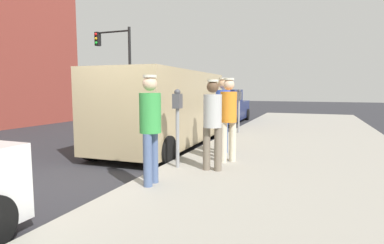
{
  "coord_description": "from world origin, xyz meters",
  "views": [
    {
      "loc": [
        3.77,
        -4.53,
        1.67
      ],
      "look_at": [
        1.65,
        0.88,
        1.05
      ],
      "focal_mm": 29.03,
      "sensor_mm": 36.0,
      "label": 1
    }
  ],
  "objects_px": {
    "parking_meter_far": "(239,103)",
    "parked_sedan_ahead": "(224,108)",
    "parking_meter_near": "(177,115)",
    "pedestrian_in_gray": "(212,119)",
    "pedestrian_in_green": "(150,122)",
    "pedestrian_in_orange": "(228,114)",
    "parked_van": "(165,107)",
    "pedestrian_in_blue": "(223,110)",
    "traffic_light_corner": "(117,57)"
  },
  "relations": [
    {
      "from": "parked_van",
      "to": "parked_sedan_ahead",
      "type": "bearing_deg",
      "value": 92.08
    },
    {
      "from": "parking_meter_far",
      "to": "parked_van",
      "type": "xyz_separation_m",
      "value": [
        -1.5,
        -2.73,
        -0.03
      ]
    },
    {
      "from": "pedestrian_in_green",
      "to": "pedestrian_in_blue",
      "type": "xyz_separation_m",
      "value": [
        0.4,
        2.75,
        0.03
      ]
    },
    {
      "from": "parking_meter_far",
      "to": "traffic_light_corner",
      "type": "bearing_deg",
      "value": 149.63
    },
    {
      "from": "parked_van",
      "to": "parked_sedan_ahead",
      "type": "relative_size",
      "value": 1.18
    },
    {
      "from": "parking_meter_far",
      "to": "traffic_light_corner",
      "type": "xyz_separation_m",
      "value": [
        -8.38,
        4.91,
        2.34
      ]
    },
    {
      "from": "parking_meter_far",
      "to": "parked_sedan_ahead",
      "type": "height_order",
      "value": "parking_meter_far"
    },
    {
      "from": "pedestrian_in_gray",
      "to": "parked_van",
      "type": "relative_size",
      "value": 0.32
    },
    {
      "from": "parking_meter_near",
      "to": "pedestrian_in_orange",
      "type": "xyz_separation_m",
      "value": [
        0.79,
        0.81,
        -0.03
      ]
    },
    {
      "from": "pedestrian_in_gray",
      "to": "parked_sedan_ahead",
      "type": "xyz_separation_m",
      "value": [
        -2.45,
        9.52,
        -0.37
      ]
    },
    {
      "from": "pedestrian_in_gray",
      "to": "pedestrian_in_orange",
      "type": "height_order",
      "value": "pedestrian_in_orange"
    },
    {
      "from": "parking_meter_near",
      "to": "pedestrian_in_orange",
      "type": "distance_m",
      "value": 1.14
    },
    {
      "from": "parked_sedan_ahead",
      "to": "pedestrian_in_green",
      "type": "bearing_deg",
      "value": -80.43
    },
    {
      "from": "pedestrian_in_orange",
      "to": "parked_sedan_ahead",
      "type": "bearing_deg",
      "value": 106.24
    },
    {
      "from": "pedestrian_in_blue",
      "to": "parked_van",
      "type": "height_order",
      "value": "parked_van"
    },
    {
      "from": "parking_meter_near",
      "to": "pedestrian_in_gray",
      "type": "distance_m",
      "value": 0.7
    },
    {
      "from": "pedestrian_in_gray",
      "to": "pedestrian_in_blue",
      "type": "relative_size",
      "value": 0.95
    },
    {
      "from": "pedestrian_in_orange",
      "to": "pedestrian_in_gray",
      "type": "bearing_deg",
      "value": -97.2
    },
    {
      "from": "parked_sedan_ahead",
      "to": "traffic_light_corner",
      "type": "relative_size",
      "value": 0.85
    },
    {
      "from": "pedestrian_in_blue",
      "to": "pedestrian_in_orange",
      "type": "bearing_deg",
      "value": -66.61
    },
    {
      "from": "pedestrian_in_orange",
      "to": "pedestrian_in_green",
      "type": "height_order",
      "value": "pedestrian_in_orange"
    },
    {
      "from": "pedestrian_in_orange",
      "to": "parking_meter_far",
      "type": "bearing_deg",
      "value": 100.12
    },
    {
      "from": "parking_meter_near",
      "to": "parking_meter_far",
      "type": "xyz_separation_m",
      "value": [
        0.0,
        5.24,
        0.0
      ]
    },
    {
      "from": "parked_van",
      "to": "pedestrian_in_gray",
      "type": "bearing_deg",
      "value": -48.43
    },
    {
      "from": "pedestrian_in_gray",
      "to": "parked_van",
      "type": "height_order",
      "value": "parked_van"
    },
    {
      "from": "pedestrian_in_gray",
      "to": "parked_van",
      "type": "xyz_separation_m",
      "value": [
        -2.19,
        2.47,
        0.04
      ]
    },
    {
      "from": "traffic_light_corner",
      "to": "pedestrian_in_gray",
      "type": "bearing_deg",
      "value": -48.11
    },
    {
      "from": "parking_meter_near",
      "to": "parked_sedan_ahead",
      "type": "height_order",
      "value": "parking_meter_near"
    },
    {
      "from": "pedestrian_in_orange",
      "to": "pedestrian_in_blue",
      "type": "xyz_separation_m",
      "value": [
        -0.34,
        0.79,
        0.02
      ]
    },
    {
      "from": "pedestrian_in_orange",
      "to": "pedestrian_in_green",
      "type": "xyz_separation_m",
      "value": [
        -0.74,
        -1.97,
        -0.01
      ]
    },
    {
      "from": "pedestrian_in_blue",
      "to": "parked_sedan_ahead",
      "type": "bearing_deg",
      "value": 105.5
    },
    {
      "from": "pedestrian_in_gray",
      "to": "pedestrian_in_blue",
      "type": "xyz_separation_m",
      "value": [
        -0.24,
        1.57,
        0.06
      ]
    },
    {
      "from": "parked_van",
      "to": "parking_meter_far",
      "type": "bearing_deg",
      "value": 61.23
    },
    {
      "from": "parking_meter_far",
      "to": "pedestrian_in_gray",
      "type": "relative_size",
      "value": 0.9
    },
    {
      "from": "pedestrian_in_orange",
      "to": "parked_van",
      "type": "xyz_separation_m",
      "value": [
        -2.29,
        1.7,
        0.0
      ]
    },
    {
      "from": "parking_meter_far",
      "to": "pedestrian_in_green",
      "type": "bearing_deg",
      "value": -89.56
    },
    {
      "from": "pedestrian_in_blue",
      "to": "parked_sedan_ahead",
      "type": "relative_size",
      "value": 0.4
    },
    {
      "from": "parking_meter_near",
      "to": "parked_sedan_ahead",
      "type": "relative_size",
      "value": 0.34
    },
    {
      "from": "traffic_light_corner",
      "to": "pedestrian_in_blue",
      "type": "bearing_deg",
      "value": -44.08
    },
    {
      "from": "parking_meter_near",
      "to": "pedestrian_in_blue",
      "type": "relative_size",
      "value": 0.85
    },
    {
      "from": "parking_meter_near",
      "to": "traffic_light_corner",
      "type": "distance_m",
      "value": 13.37
    },
    {
      "from": "parking_meter_far",
      "to": "pedestrian_in_gray",
      "type": "height_order",
      "value": "pedestrian_in_gray"
    },
    {
      "from": "pedestrian_in_green",
      "to": "parking_meter_far",
      "type": "bearing_deg",
      "value": 90.44
    },
    {
      "from": "pedestrian_in_blue",
      "to": "parked_van",
      "type": "bearing_deg",
      "value": 155.05
    },
    {
      "from": "parking_meter_far",
      "to": "parked_van",
      "type": "distance_m",
      "value": 3.12
    },
    {
      "from": "parking_meter_far",
      "to": "traffic_light_corner",
      "type": "distance_m",
      "value": 9.99
    },
    {
      "from": "parked_sedan_ahead",
      "to": "traffic_light_corner",
      "type": "height_order",
      "value": "traffic_light_corner"
    },
    {
      "from": "pedestrian_in_green",
      "to": "traffic_light_corner",
      "type": "height_order",
      "value": "traffic_light_corner"
    },
    {
      "from": "parking_meter_near",
      "to": "pedestrian_in_green",
      "type": "bearing_deg",
      "value": -87.54
    },
    {
      "from": "pedestrian_in_green",
      "to": "parked_van",
      "type": "relative_size",
      "value": 0.33
    }
  ]
}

